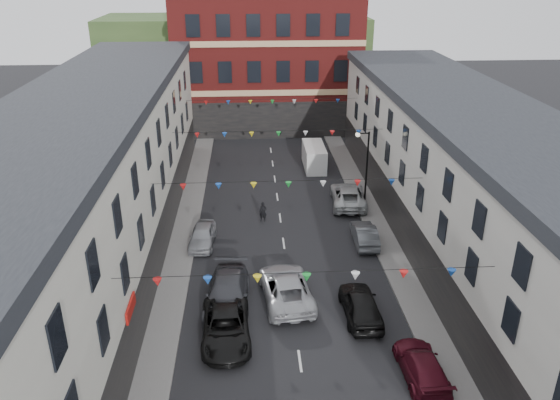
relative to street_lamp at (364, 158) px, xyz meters
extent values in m
plane|color=black|center=(-6.55, -14.00, -3.90)|extent=(160.00, 160.00, 0.00)
cube|color=#605E5B|center=(-13.45, -12.00, -3.83)|extent=(1.80, 64.00, 0.15)
cube|color=#605E5B|center=(0.35, -12.00, -3.83)|extent=(1.80, 64.00, 0.15)
cube|color=beige|center=(-18.35, -13.00, 1.10)|extent=(8.00, 56.00, 10.00)
cube|color=black|center=(-18.35, -13.00, 6.45)|extent=(8.40, 56.00, 0.70)
cube|color=black|center=(-14.30, -13.00, -2.30)|extent=(0.12, 56.00, 3.20)
cube|color=beige|center=(5.25, -13.00, 0.60)|extent=(8.00, 56.00, 9.00)
cube|color=black|center=(5.25, -13.00, 5.45)|extent=(8.40, 56.00, 0.70)
cube|color=black|center=(1.20, -13.00, -2.30)|extent=(0.12, 56.00, 3.20)
cube|color=maroon|center=(-6.55, 24.00, 3.60)|extent=(20.00, 12.00, 15.00)
cube|color=maroon|center=(-14.05, 21.00, 8.10)|extent=(5.00, 5.00, 24.00)
cube|color=#2F4A22|center=(-10.55, 48.00, 1.10)|extent=(40.00, 14.00, 10.00)
cylinder|color=black|center=(0.25, 0.00, -0.90)|extent=(0.14, 0.14, 6.00)
cylinder|color=black|center=(-0.15, 0.00, 2.00)|extent=(0.90, 0.10, 0.10)
sphere|color=beige|center=(-0.60, 0.00, 1.90)|extent=(0.36, 0.36, 0.36)
imported|color=black|center=(-10.15, -16.06, -3.17)|extent=(2.64, 5.36, 1.46)
imported|color=#36373D|center=(-10.15, -13.21, -3.08)|extent=(2.68, 5.82, 1.65)
imported|color=gray|center=(-12.05, -5.83, -3.22)|extent=(1.89, 4.11, 1.37)
imported|color=#4F0F1D|center=(-1.05, -19.44, -3.26)|extent=(1.91, 4.48, 1.29)
imported|color=black|center=(-2.95, -14.62, -3.12)|extent=(1.91, 4.61, 1.56)
imported|color=#505358|center=(-1.05, -6.30, -3.23)|extent=(1.52, 4.13, 1.35)
imported|color=#B6BABB|center=(-1.05, 0.17, -3.13)|extent=(3.01, 5.74, 1.54)
imported|color=#A8AAAF|center=(-6.85, -12.72, -3.12)|extent=(3.20, 5.92, 1.58)
cube|color=white|center=(-2.75, 8.74, -2.84)|extent=(1.86, 4.81, 2.13)
imported|color=black|center=(-7.84, -2.46, -3.14)|extent=(0.62, 0.48, 1.52)
camera|label=1|loc=(-8.76, -38.90, 13.87)|focal=35.00mm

